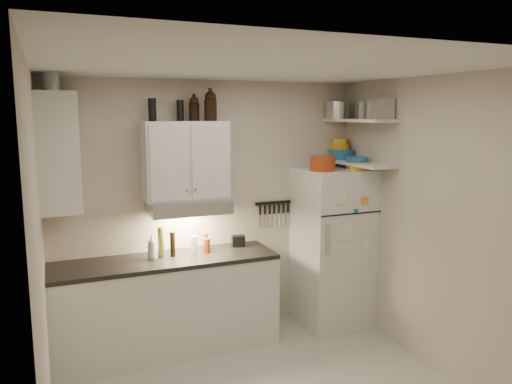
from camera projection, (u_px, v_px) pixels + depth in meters
name	position (u px, v px, depth m)	size (l,w,h in m)	color
ceiling	(272.00, 65.00, 3.54)	(3.20, 3.00, 0.02)	white
back_wall	(211.00, 209.00, 5.13)	(3.20, 0.02, 2.60)	#BDB2A1
left_wall	(39.00, 270.00, 3.14)	(0.02, 3.00, 2.60)	#BDB2A1
right_wall	(439.00, 226.00, 4.36)	(0.02, 3.00, 2.60)	#BDB2A1
base_cabinet	(167.00, 307.00, 4.77)	(2.10, 0.60, 0.88)	silver
countertop	(166.00, 261.00, 4.70)	(2.10, 0.62, 0.04)	black
upper_cabinet	(186.00, 161.00, 4.77)	(0.80, 0.33, 0.75)	silver
side_cabinet	(58.00, 152.00, 4.19)	(0.33, 0.55, 1.00)	silver
range_hood	(188.00, 206.00, 4.78)	(0.76, 0.46, 0.12)	silver
fridge	(332.00, 247.00, 5.35)	(0.70, 0.68, 1.70)	silver
shelf_hi	(359.00, 120.00, 5.10)	(0.30, 0.95, 0.03)	silver
shelf_lo	(358.00, 163.00, 5.16)	(0.30, 0.95, 0.03)	silver
knife_strip	(274.00, 203.00, 5.37)	(0.42, 0.02, 0.03)	black
dutch_oven	(323.00, 163.00, 5.01)	(0.26, 0.26, 0.15)	maroon
book_stack	(358.00, 166.00, 5.11)	(0.19, 0.24, 0.08)	gold
spice_jar	(349.00, 164.00, 5.19)	(0.06, 0.06, 0.09)	silver
stock_pot	(338.00, 110.00, 5.33)	(0.25, 0.25, 0.18)	silver
tin_a	(366.00, 111.00, 5.07)	(0.17, 0.15, 0.17)	#AAAAAD
tin_b	(381.00, 109.00, 4.84)	(0.20, 0.20, 0.20)	#AAAAAD
bowl_teal	(342.00, 154.00, 5.46)	(0.27, 0.27, 0.11)	#1B5A94
bowl_orange	(340.00, 146.00, 5.50)	(0.21, 0.21, 0.06)	orange
bowl_yellow	(340.00, 141.00, 5.49)	(0.17, 0.17, 0.05)	gold
plates	(357.00, 159.00, 5.11)	(0.23, 0.23, 0.06)	#1B5A94
growler_a	(194.00, 108.00, 4.77)	(0.10, 0.10, 0.24)	black
growler_b	(210.00, 106.00, 4.74)	(0.12, 0.12, 0.29)	black
thermos_a	(180.00, 110.00, 4.74)	(0.07, 0.07, 0.20)	black
thermos_b	(152.00, 110.00, 4.61)	(0.07, 0.07, 0.21)	black
side_jar	(50.00, 80.00, 4.10)	(0.14, 0.14, 0.18)	silver
soap_bottle	(152.00, 245.00, 4.66)	(0.10, 0.10, 0.27)	silver
pepper_mill	(205.00, 242.00, 4.98)	(0.05, 0.05, 0.17)	brown
oil_bottle	(161.00, 242.00, 4.73)	(0.06, 0.06, 0.29)	#565D17
vinegar_bottle	(173.00, 244.00, 4.74)	(0.05, 0.05, 0.24)	black
clear_bottle	(194.00, 245.00, 4.83)	(0.06, 0.06, 0.18)	silver
red_jar	(206.00, 245.00, 4.89)	(0.07, 0.07, 0.14)	maroon
caddy	(238.00, 241.00, 5.12)	(0.13, 0.09, 0.11)	black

